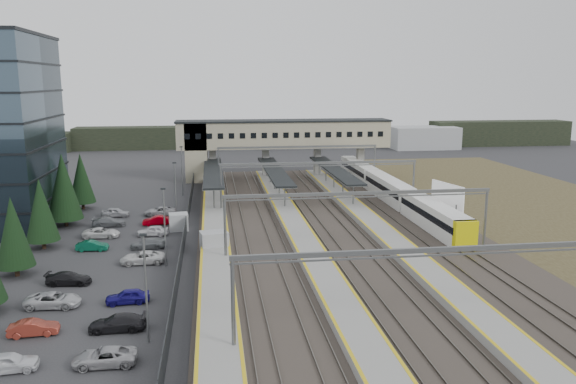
{
  "coord_description": "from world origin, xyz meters",
  "views": [
    {
      "loc": [
        -3.15,
        -63.43,
        18.45
      ],
      "look_at": [
        6.72,
        8.62,
        4.0
      ],
      "focal_mm": 35.0,
      "sensor_mm": 36.0,
      "label": 1
    }
  ],
  "objects": [
    {
      "name": "footbridge",
      "position": [
        7.7,
        42.0,
        7.93
      ],
      "size": [
        40.4,
        6.4,
        11.2
      ],
      "color": "tan",
      "rests_on": "ground"
    },
    {
      "name": "canopies",
      "position": [
        7.0,
        27.0,
        3.92
      ],
      "size": [
        23.1,
        30.0,
        3.28
      ],
      "color": "black",
      "rests_on": "ground"
    },
    {
      "name": "relay_cabin_near",
      "position": [
        -3.14,
        -4.27,
        1.21
      ],
      "size": [
        3.23,
        2.61,
        2.41
      ],
      "color": "#A3A6A8",
      "rests_on": "ground"
    },
    {
      "name": "treeline_far",
      "position": [
        23.81,
        92.28,
        2.95
      ],
      "size": [
        170.0,
        19.0,
        7.0
      ],
      "color": "black",
      "rests_on": "ground"
    },
    {
      "name": "conifer_row",
      "position": [
        -22.0,
        -3.86,
        4.84
      ],
      "size": [
        4.42,
        49.82,
        9.5
      ],
      "color": "black",
      "rests_on": "ground"
    },
    {
      "name": "lampposts",
      "position": [
        -8.0,
        1.25,
        4.34
      ],
      "size": [
        0.5,
        53.25,
        8.07
      ],
      "color": "slate",
      "rests_on": "ground"
    },
    {
      "name": "car_park",
      "position": [
        -13.39,
        -6.58,
        0.61
      ],
      "size": [
        10.58,
        44.51,
        1.27
      ],
      "color": "silver",
      "rests_on": "ground"
    },
    {
      "name": "train",
      "position": [
        24.0,
        19.0,
        1.87
      ],
      "size": [
        2.61,
        54.45,
        3.28
      ],
      "color": "white",
      "rests_on": "ground"
    },
    {
      "name": "ground",
      "position": [
        0.0,
        0.0,
        0.0
      ],
      "size": [
        220.0,
        220.0,
        0.0
      ],
      "primitive_type": "plane",
      "color": "#2B2B2D",
      "rests_on": "ground"
    },
    {
      "name": "scrub_east",
      "position": [
        45.0,
        5.0,
        0.03
      ],
      "size": [
        34.0,
        120.0,
        0.06
      ],
      "color": "#3F361D",
      "rests_on": "ground"
    },
    {
      "name": "rail_corridor",
      "position": [
        9.34,
        5.0,
        0.29
      ],
      "size": [
        34.0,
        90.0,
        0.92
      ],
      "color": "#332E29",
      "rests_on": "ground"
    },
    {
      "name": "billboard",
      "position": [
        26.51,
        3.21,
        3.84
      ],
      "size": [
        1.65,
        6.4,
        5.66
      ],
      "color": "slate",
      "rests_on": "ground"
    },
    {
      "name": "gantries",
      "position": [
        12.0,
        3.0,
        6.0
      ],
      "size": [
        28.4,
        62.28,
        7.17
      ],
      "color": "slate",
      "rests_on": "ground"
    },
    {
      "name": "relay_cabin_far",
      "position": [
        -7.5,
        6.08,
        1.06
      ],
      "size": [
        2.53,
        2.19,
        2.13
      ],
      "color": "#A3A6A8",
      "rests_on": "ground"
    },
    {
      "name": "fence",
      "position": [
        -6.5,
        5.0,
        1.0
      ],
      "size": [
        0.08,
        90.0,
        2.0
      ],
      "color": "#26282B",
      "rests_on": "ground"
    }
  ]
}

